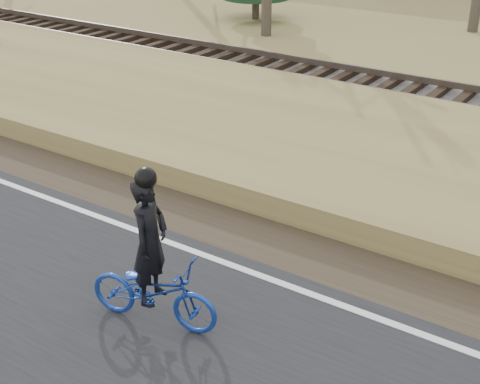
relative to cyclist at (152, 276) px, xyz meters
The scene contains 5 objects.
shoulder 6.38m from the cyclist, 155.66° to the left, with size 120.00×1.60×0.04m, color #473A2B.
embankment 8.07m from the cyclist, 135.83° to the left, with size 120.00×5.00×0.44m, color #9A8E4E.
ballast 11.06m from the cyclist, 121.54° to the left, with size 120.00×3.00×0.45m, color slate.
railroad 11.05m from the cyclist, 121.54° to the left, with size 120.00×2.40×0.29m.
cyclist is the anchor object (origin of this frame).
Camera 1 is at (10.49, -6.51, 5.22)m, focal length 50.00 mm.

